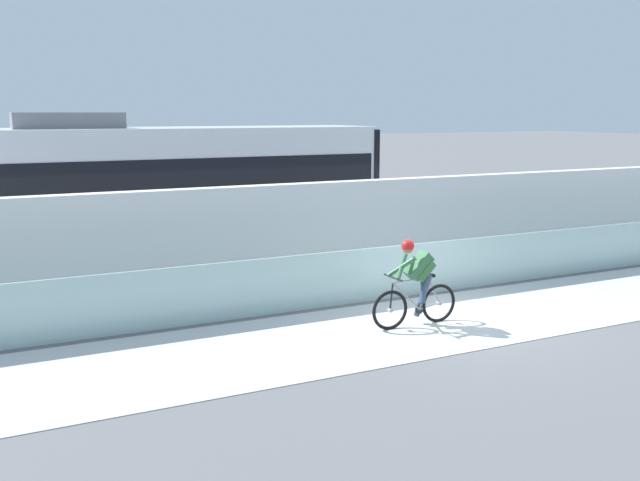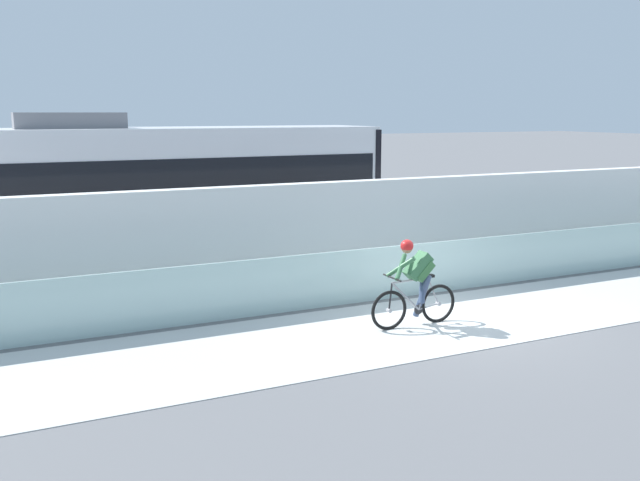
{
  "view_description": "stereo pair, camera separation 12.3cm",
  "coord_description": "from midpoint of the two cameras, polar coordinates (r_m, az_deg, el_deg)",
  "views": [
    {
      "loc": [
        -7.89,
        -10.24,
        3.82
      ],
      "look_at": [
        -1.69,
        2.35,
        1.25
      ],
      "focal_mm": 39.48,
      "sensor_mm": 36.0,
      "label": 1
    },
    {
      "loc": [
        -7.78,
        -10.3,
        3.82
      ],
      "look_at": [
        -1.69,
        2.35,
        1.25
      ],
      "focal_mm": 39.48,
      "sensor_mm": 36.0,
      "label": 2
    }
  ],
  "objects": [
    {
      "name": "cyclist_on_bike",
      "position": [
        12.74,
        7.49,
        -3.51
      ],
      "size": [
        1.77,
        0.58,
        1.61
      ],
      "color": "black",
      "rests_on": "ground"
    },
    {
      "name": "bike_path_deck",
      "position": [
        13.47,
        10.75,
        -6.26
      ],
      "size": [
        32.0,
        3.2,
        0.01
      ],
      "primitive_type": "cube",
      "color": "silver",
      "rests_on": "ground"
    },
    {
      "name": "tram_rail_far",
      "position": [
        19.85,
        -2.44,
        -0.72
      ],
      "size": [
        32.0,
        0.08,
        0.01
      ],
      "primitive_type": "cube",
      "color": "#595654",
      "rests_on": "ground"
    },
    {
      "name": "tram_rail_near",
      "position": [
        18.57,
        -0.65,
        -1.48
      ],
      "size": [
        32.0,
        0.08,
        0.01
      ],
      "primitive_type": "cube",
      "color": "#595654",
      "rests_on": "ground"
    },
    {
      "name": "concrete_barrier_wall",
      "position": [
        16.2,
        3.13,
        0.85
      ],
      "size": [
        32.0,
        0.36,
        2.29
      ],
      "primitive_type": "cube",
      "color": "white",
      "rests_on": "ground"
    },
    {
      "name": "glass_parapet",
      "position": [
        14.8,
        6.52,
        -2.46
      ],
      "size": [
        32.0,
        0.05,
        1.1
      ],
      "primitive_type": "cube",
      "color": "silver",
      "rests_on": "ground"
    },
    {
      "name": "ground_plane",
      "position": [
        13.47,
        10.75,
        -6.28
      ],
      "size": [
        200.0,
        200.0,
        0.0
      ],
      "primitive_type": "plane",
      "color": "slate"
    },
    {
      "name": "tram",
      "position": [
        17.67,
        -13.25,
        3.84
      ],
      "size": [
        11.06,
        2.54,
        3.81
      ],
      "color": "silver",
      "rests_on": "ground"
    }
  ]
}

